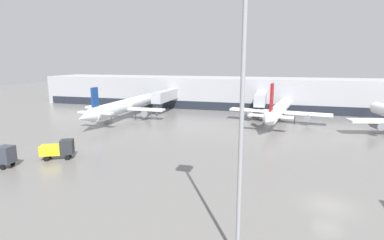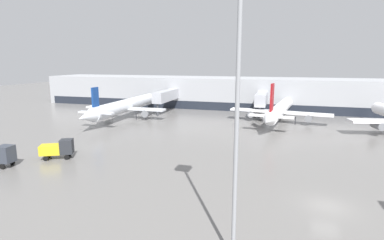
% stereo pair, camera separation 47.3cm
% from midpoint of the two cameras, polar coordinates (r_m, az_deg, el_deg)
% --- Properties ---
extents(ground_plane, '(320.00, 320.00, 0.00)m').
position_cam_midpoint_polar(ground_plane, '(33.23, 24.70, -14.67)').
color(ground_plane, slate).
extents(terminal_building, '(160.00, 29.74, 9.00)m').
position_cam_midpoint_polar(terminal_building, '(92.22, 19.57, 4.62)').
color(terminal_building, '#9EA0A5').
rests_on(terminal_building, ground_plane).
extents(parked_jet_0, '(20.76, 36.22, 8.69)m').
position_cam_midpoint_polar(parked_jet_0, '(75.60, -12.46, 2.61)').
color(parked_jet_0, silver).
rests_on(parked_jet_0, ground_plane).
extents(parked_jet_1, '(22.81, 32.48, 9.72)m').
position_cam_midpoint_polar(parked_jet_1, '(71.24, 16.50, 1.87)').
color(parked_jet_1, white).
rests_on(parked_jet_1, ground_plane).
extents(service_truck_1, '(4.82, 3.66, 2.76)m').
position_cam_midpoint_polar(service_truck_1, '(47.54, -23.89, -4.96)').
color(service_truck_1, gold).
rests_on(service_truck_1, ground_plane).
extents(apron_light_mast_5, '(1.80, 1.80, 21.99)m').
position_cam_midpoint_polar(apron_light_mast_5, '(19.47, 9.87, 19.97)').
color(apron_light_mast_5, gray).
rests_on(apron_light_mast_5, ground_plane).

